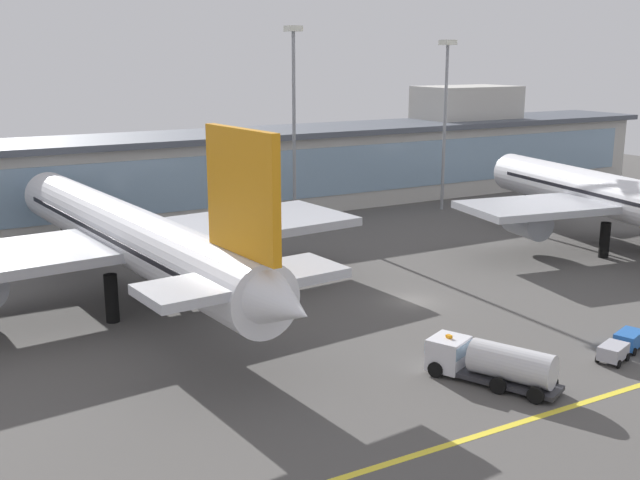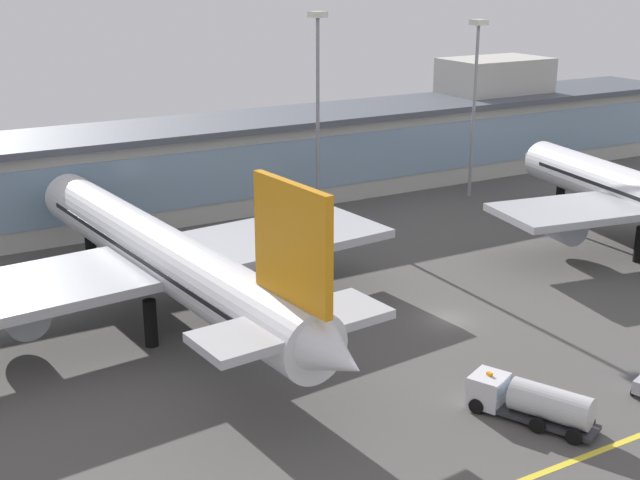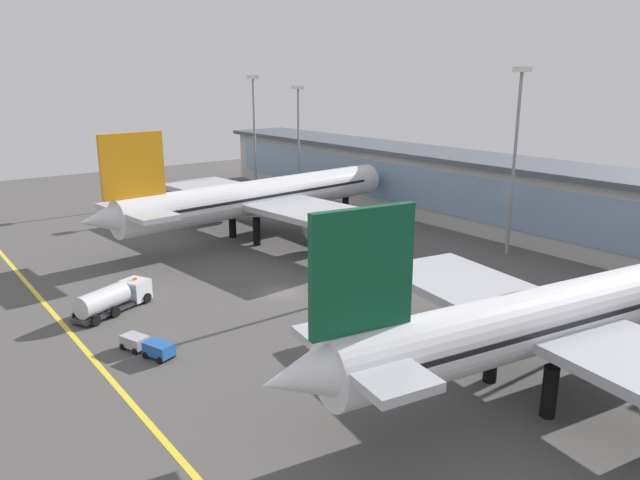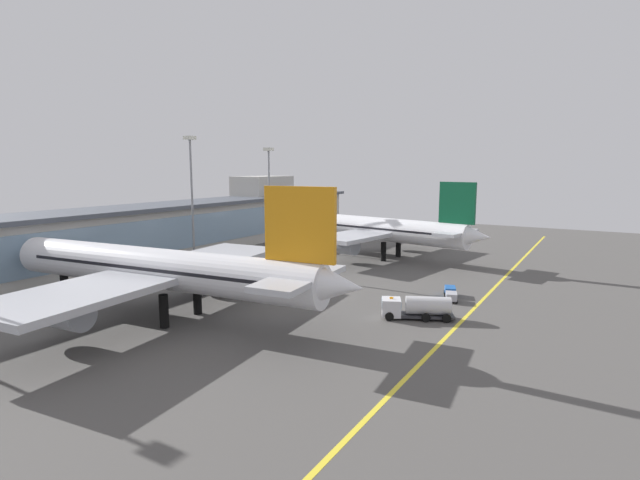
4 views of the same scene
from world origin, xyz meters
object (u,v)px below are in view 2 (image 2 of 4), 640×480
airliner_near_left (164,258)px  fuel_tanker_truck (528,400)px  apron_light_mast_centre (318,87)px  apron_light_mast_east (475,83)px

airliner_near_left → fuel_tanker_truck: airliner_near_left is taller
airliner_near_left → apron_light_mast_centre: (27.99, 22.44, 9.98)m
apron_light_mast_centre → airliner_near_left: bearing=-141.3°
fuel_tanker_truck → apron_light_mast_east: (34.68, 48.56, 13.84)m
apron_light_mast_centre → apron_light_mast_east: 22.78m
apron_light_mast_centre → apron_light_mast_east: size_ratio=1.06×
airliner_near_left → apron_light_mast_east: bearing=-73.5°
fuel_tanker_truck → airliner_near_left: bearing=5.1°
fuel_tanker_truck → apron_light_mast_centre: apron_light_mast_centre is taller
apron_light_mast_centre → apron_light_mast_east: (22.69, -1.91, -0.84)m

